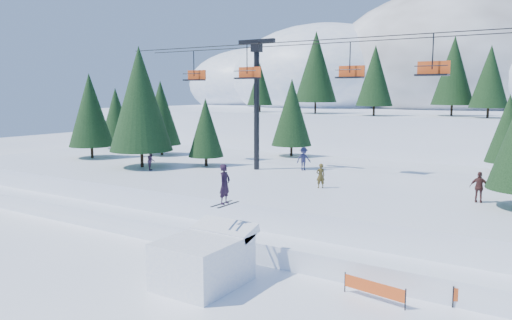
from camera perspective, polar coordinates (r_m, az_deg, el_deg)
The scene contains 10 objects.
ground at distance 21.72m, azimuth -5.53°, elevation -15.88°, with size 160.00×160.00×0.00m, color white.
mid_shelf at distance 36.58m, azimuth 12.10°, elevation -4.15°, with size 70.00×22.00×2.50m, color white.
berm at distance 27.86m, azimuth 4.76°, elevation -9.26°, with size 70.00×6.00×1.10m, color white.
mountain_ridge at distance 90.68m, azimuth 21.58°, elevation 7.84°, with size 119.00×60.03×26.46m.
jump_kicker at distance 23.21m, azimuth -5.89°, elevation -11.09°, with size 3.18×4.39×5.36m.
chairlift at distance 35.27m, azimuth 15.32°, elevation 8.52°, with size 46.00×3.21×10.28m.
conifer_stand at distance 36.21m, azimuth 12.35°, elevation 4.85°, with size 62.45×17.66×9.91m.
distant_skiers at distance 36.10m, azimuth 9.11°, elevation -0.83°, with size 30.62×10.56×1.84m.
banner_near at distance 22.13m, azimuth 13.33°, elevation -14.08°, with size 2.82×0.50×0.90m.
banner_far at distance 22.76m, azimuth 25.16°, elevation -14.00°, with size 2.63×1.16×0.90m.
Camera 1 is at (12.32, -15.62, 8.71)m, focal length 35.00 mm.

